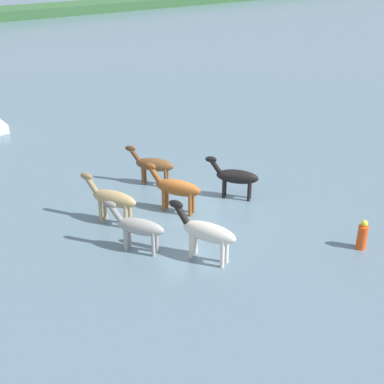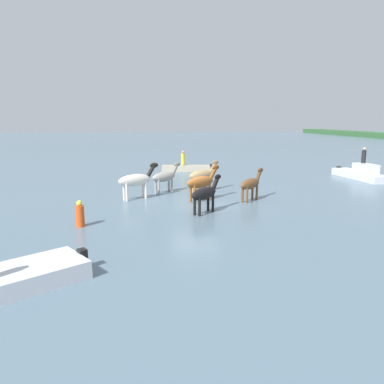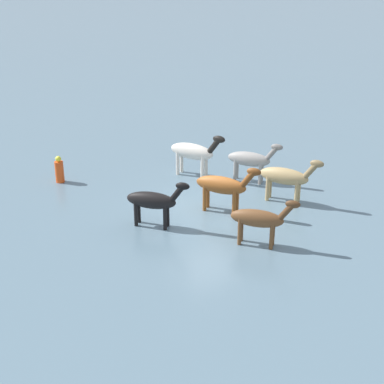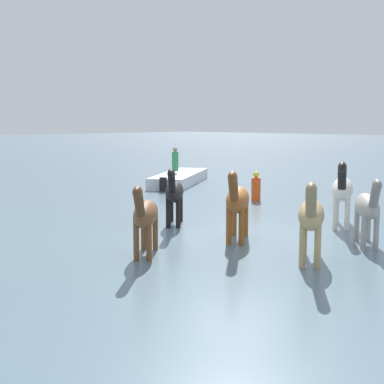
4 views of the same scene
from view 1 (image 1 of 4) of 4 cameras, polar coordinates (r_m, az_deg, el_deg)
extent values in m
plane|color=slate|center=(21.52, -0.11, -2.18)|extent=(210.16, 210.16, 0.00)
ellipsoid|color=brown|center=(21.11, -1.50, 0.46)|extent=(1.53, 1.93, 0.65)
cylinder|color=brown|center=(21.45, -3.07, -0.72)|extent=(0.14, 0.14, 1.07)
cylinder|color=brown|center=(21.70, -2.71, -0.38)|extent=(0.14, 0.14, 1.07)
cylinder|color=brown|center=(21.01, -0.23, -1.29)|extent=(0.14, 0.14, 1.07)
cylinder|color=brown|center=(21.27, 0.11, -0.93)|extent=(0.14, 0.14, 1.07)
cylinder|color=brown|center=(21.34, -4.02, 1.95)|extent=(0.51, 0.62, 0.71)
ellipsoid|color=brown|center=(21.31, -4.54, 2.76)|extent=(0.48, 0.57, 0.28)
ellipsoid|color=tan|center=(20.49, -8.33, -0.72)|extent=(1.46, 1.93, 0.64)
cylinder|color=tan|center=(20.92, -9.78, -1.87)|extent=(0.14, 0.14, 1.05)
cylinder|color=tan|center=(21.14, -9.31, -1.51)|extent=(0.14, 0.14, 1.05)
cylinder|color=tan|center=(20.34, -7.12, -2.54)|extent=(0.14, 0.14, 1.05)
cylinder|color=tan|center=(20.56, -6.67, -2.16)|extent=(0.14, 0.14, 1.05)
cylinder|color=olive|center=(20.84, -10.73, 0.85)|extent=(0.49, 0.61, 0.70)
ellipsoid|color=olive|center=(20.84, -11.25, 1.67)|extent=(0.46, 0.56, 0.28)
ellipsoid|color=black|center=(22.32, 4.87, 1.65)|extent=(1.58, 1.69, 0.60)
cylinder|color=black|center=(22.49, 3.41, 0.50)|extent=(0.13, 0.13, 0.99)
cylinder|color=black|center=(22.75, 3.56, 0.81)|extent=(0.13, 0.13, 0.99)
cylinder|color=black|center=(22.33, 6.11, 0.19)|extent=(0.13, 0.13, 0.99)
cylinder|color=black|center=(22.59, 6.23, 0.50)|extent=(0.13, 0.13, 0.99)
cylinder|color=black|center=(22.33, 2.51, 2.82)|extent=(0.52, 0.55, 0.66)
ellipsoid|color=black|center=(22.26, 2.05, 3.51)|extent=(0.48, 0.51, 0.26)
ellipsoid|color=#9E9993|center=(18.61, -5.55, -3.73)|extent=(1.47, 1.76, 0.60)
cylinder|color=#9E9993|center=(18.97, -7.15, -4.93)|extent=(0.13, 0.13, 0.99)
cylinder|color=#9E9993|center=(19.19, -6.75, -4.51)|extent=(0.13, 0.13, 0.99)
cylinder|color=#9E9993|center=(18.55, -4.18, -5.56)|extent=(0.13, 0.13, 0.99)
cylinder|color=#9E9993|center=(18.77, -3.81, -5.12)|extent=(0.13, 0.13, 0.99)
cylinder|color=slate|center=(18.82, -8.22, -2.17)|extent=(0.49, 0.57, 0.66)
ellipsoid|color=slate|center=(18.78, -8.78, -1.34)|extent=(0.45, 0.52, 0.26)
ellipsoid|color=silver|center=(17.98, 1.82, -4.33)|extent=(1.44, 2.06, 0.68)
cylinder|color=silver|center=(18.39, -0.11, -5.58)|extent=(0.15, 0.15, 1.11)
cylinder|color=silver|center=(18.63, 0.38, -5.12)|extent=(0.15, 0.15, 1.11)
cylinder|color=silver|center=(17.92, 3.27, -6.57)|extent=(0.15, 0.15, 1.11)
cylinder|color=silver|center=(18.17, 3.73, -6.08)|extent=(0.15, 0.15, 1.11)
cylinder|color=black|center=(18.21, -1.14, -2.31)|extent=(0.49, 0.65, 0.74)
ellipsoid|color=black|center=(18.16, -1.73, -1.31)|extent=(0.46, 0.60, 0.30)
ellipsoid|color=brown|center=(23.51, -4.01, 2.94)|extent=(1.53, 1.67, 0.59)
cylinder|color=brown|center=(23.75, -5.29, 1.87)|extent=(0.13, 0.13, 0.97)
cylinder|color=brown|center=(23.99, -5.05, 2.14)|extent=(0.13, 0.13, 0.97)
cylinder|color=brown|center=(23.42, -2.88, 1.58)|extent=(0.13, 0.13, 0.97)
cylinder|color=brown|center=(23.66, -2.66, 1.86)|extent=(0.13, 0.13, 0.97)
cylinder|color=#50311A|center=(23.67, -6.17, 4.02)|extent=(0.50, 0.54, 0.65)
ellipsoid|color=#50311A|center=(23.64, -6.62, 4.66)|extent=(0.47, 0.50, 0.26)
cylinder|color=#E54C19|center=(19.91, 17.75, -4.63)|extent=(0.36, 0.36, 0.90)
sphere|color=yellow|center=(19.63, 17.98, -3.21)|extent=(0.24, 0.24, 0.24)
camera|label=2|loc=(32.48, 33.88, 11.77)|focal=34.00mm
camera|label=3|loc=(38.12, 0.33, 24.57)|focal=53.28mm
camera|label=4|loc=(27.83, -30.02, 7.81)|focal=50.53mm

